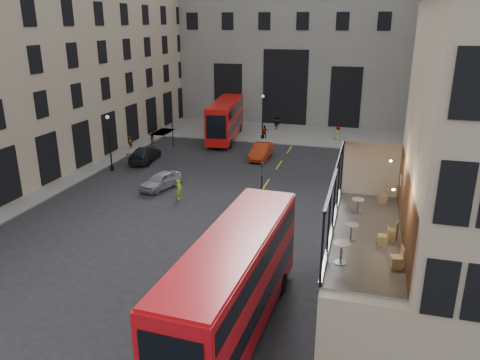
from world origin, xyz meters
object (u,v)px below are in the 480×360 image
(car_c, at_px, (145,154))
(cafe_chair_d, at_px, (383,198))
(cafe_table_far, at_px, (358,204))
(traffic_light_far, at_px, (172,125))
(car_a, at_px, (161,181))
(street_lamp_a, at_px, (110,146))
(bicycle, at_px, (267,199))
(pedestrian_c, at_px, (265,132))
(pedestrian_d, at_px, (338,133))
(traffic_light_near, at_px, (262,181))
(car_b, at_px, (261,151))
(pedestrian_e, at_px, (130,142))
(cafe_chair_c, at_px, (392,234))
(cafe_chair_b, at_px, (383,239))
(street_lamp_b, at_px, (263,120))
(bus_near, at_px, (234,280))
(cafe_chair_a, at_px, (397,261))
(bus_far, at_px, (225,118))
(pedestrian_b, at_px, (277,124))
(pedestrian_a, at_px, (152,142))
(cafe_table_mid, at_px, (351,230))
(cafe_table_near, at_px, (341,250))

(car_c, bearing_deg, cafe_chair_d, 136.37)
(cafe_table_far, xyz_separation_m, cafe_chair_d, (1.21, 1.81, -0.22))
(traffic_light_far, relative_size, car_a, 0.93)
(street_lamp_a, bearing_deg, bicycle, -15.50)
(pedestrian_c, bearing_deg, pedestrian_d, 159.18)
(traffic_light_near, relative_size, car_a, 0.93)
(cafe_chair_d, bearing_deg, pedestrian_d, 97.97)
(car_c, bearing_deg, pedestrian_c, -133.81)
(car_b, relative_size, pedestrian_e, 2.75)
(bicycle, distance_m, cafe_chair_c, 16.81)
(car_b, xyz_separation_m, cafe_chair_c, (11.81, -26.14, 4.08))
(pedestrian_c, bearing_deg, car_c, 18.56)
(bicycle, height_order, cafe_table_far, cafe_table_far)
(street_lamp_a, xyz_separation_m, cafe_chair_d, (24.21, -13.90, 2.47))
(bicycle, relative_size, pedestrian_c, 0.95)
(pedestrian_c, bearing_deg, cafe_chair_b, 76.85)
(pedestrian_e, bearing_deg, car_b, 85.44)
(car_c, height_order, cafe_chair_d, cafe_chair_d)
(traffic_light_near, xyz_separation_m, cafe_chair_b, (8.16, -12.96, 2.42))
(traffic_light_far, height_order, car_a, traffic_light_far)
(street_lamp_a, distance_m, car_b, 15.06)
(street_lamp_b, distance_m, pedestrian_d, 9.09)
(bus_near, bearing_deg, pedestrian_d, 87.45)
(car_a, relative_size, cafe_chair_a, 4.65)
(bus_far, height_order, cafe_table_far, cafe_table_far)
(traffic_light_far, height_order, cafe_chair_c, cafe_chair_c)
(bus_near, height_order, pedestrian_c, bus_near)
(street_lamp_a, bearing_deg, cafe_table_far, -34.33)
(street_lamp_b, relative_size, pedestrian_e, 3.10)
(cafe_chair_d, bearing_deg, pedestrian_b, 109.52)
(car_c, xyz_separation_m, pedestrian_a, (-1.26, 4.40, 0.09))
(cafe_chair_b, bearing_deg, cafe_table_mid, 174.76)
(traffic_light_near, height_order, car_b, traffic_light_near)
(street_lamp_b, xyz_separation_m, bicycle, (5.10, -20.46, -1.97))
(street_lamp_b, xyz_separation_m, pedestrian_c, (0.29, -0.02, -1.54))
(traffic_light_far, relative_size, cafe_table_near, 4.44)
(pedestrian_d, bearing_deg, pedestrian_b, 19.92)
(bicycle, height_order, cafe_table_near, cafe_table_near)
(pedestrian_a, bearing_deg, bus_near, -45.93)
(cafe_chair_b, bearing_deg, street_lamp_b, 110.63)
(cafe_chair_a, bearing_deg, traffic_light_near, 120.26)
(pedestrian_b, bearing_deg, pedestrian_c, -151.92)
(car_c, xyz_separation_m, pedestrian_d, (18.13, 14.21, 0.13))
(cafe_table_near, relative_size, cafe_chair_c, 1.02)
(cafe_table_mid, height_order, cafe_chair_b, cafe_chair_b)
(bus_far, xyz_separation_m, pedestrian_a, (-6.34, -6.84, -1.76))
(bus_near, xyz_separation_m, cafe_table_near, (4.51, -0.63, 2.44))
(cafe_table_far, bearing_deg, traffic_light_far, 129.25)
(car_b, relative_size, pedestrian_c, 2.77)
(traffic_light_near, relative_size, bus_near, 0.31)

